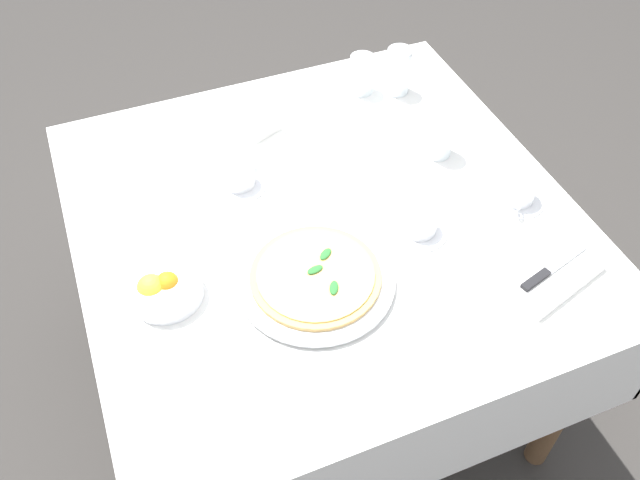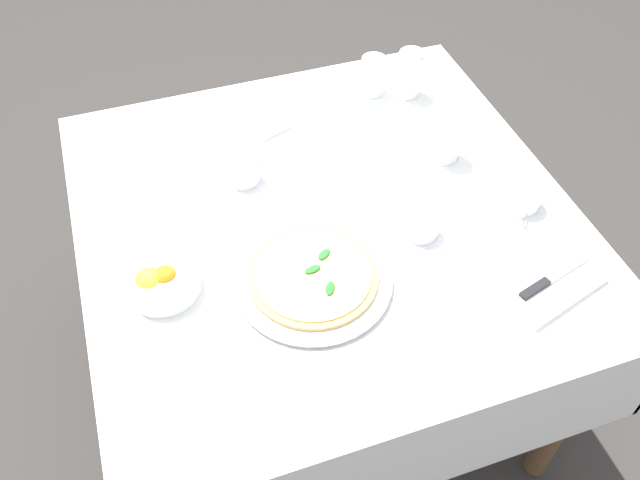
% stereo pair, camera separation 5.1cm
% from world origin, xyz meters
% --- Properties ---
extents(ground_plane, '(8.00, 8.00, 0.00)m').
position_xyz_m(ground_plane, '(0.00, 0.00, 0.00)').
color(ground_plane, '#33302D').
extents(dining_table, '(1.12, 1.12, 0.73)m').
position_xyz_m(dining_table, '(0.00, 0.00, 0.60)').
color(dining_table, white).
rests_on(dining_table, ground_plane).
extents(pizza_plate, '(0.33, 0.33, 0.02)m').
position_xyz_m(pizza_plate, '(-0.09, -0.18, 0.74)').
color(pizza_plate, white).
rests_on(pizza_plate, dining_table).
extents(pizza, '(0.27, 0.27, 0.02)m').
position_xyz_m(pizza, '(-0.09, -0.18, 0.75)').
color(pizza, '#DBAD60').
rests_on(pizza, pizza_plate).
extents(coffee_cup_center_back, '(0.13, 0.13, 0.06)m').
position_xyz_m(coffee_cup_center_back, '(-0.15, 0.16, 0.76)').
color(coffee_cup_center_back, white).
rests_on(coffee_cup_center_back, dining_table).
extents(coffee_cup_back_corner, '(0.13, 0.13, 0.07)m').
position_xyz_m(coffee_cup_back_corner, '(0.43, -0.13, 0.76)').
color(coffee_cup_back_corner, white).
rests_on(coffee_cup_back_corner, dining_table).
extents(coffee_cup_far_left, '(0.13, 0.13, 0.06)m').
position_xyz_m(coffee_cup_far_left, '(0.18, -0.13, 0.75)').
color(coffee_cup_far_left, white).
rests_on(coffee_cup_far_left, dining_table).
extents(water_glass_near_right, '(0.07, 0.07, 0.11)m').
position_xyz_m(water_glass_near_right, '(0.27, 0.40, 0.77)').
color(water_glass_near_right, white).
rests_on(water_glass_near_right, dining_table).
extents(water_glass_left_edge, '(0.07, 0.07, 0.13)m').
position_xyz_m(water_glass_left_edge, '(0.36, 0.36, 0.78)').
color(water_glass_left_edge, white).
rests_on(water_glass_left_edge, dining_table).
extents(water_glass_far_right, '(0.07, 0.07, 0.13)m').
position_xyz_m(water_glass_far_right, '(0.34, 0.09, 0.78)').
color(water_glass_far_right, white).
rests_on(water_glass_far_right, dining_table).
extents(napkin_folded, '(0.25, 0.19, 0.02)m').
position_xyz_m(napkin_folded, '(0.37, -0.35, 0.74)').
color(napkin_folded, white).
rests_on(napkin_folded, dining_table).
extents(dinner_knife, '(0.19, 0.07, 0.01)m').
position_xyz_m(dinner_knife, '(0.37, -0.35, 0.75)').
color(dinner_knife, silver).
rests_on(dinner_knife, napkin_folded).
extents(citrus_bowl, '(0.15, 0.15, 0.07)m').
position_xyz_m(citrus_bowl, '(-0.39, -0.10, 0.75)').
color(citrus_bowl, white).
rests_on(citrus_bowl, dining_table).
extents(menu_card, '(0.08, 0.04, 0.06)m').
position_xyz_m(menu_card, '(-0.03, 0.31, 0.76)').
color(menu_card, white).
rests_on(menu_card, dining_table).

